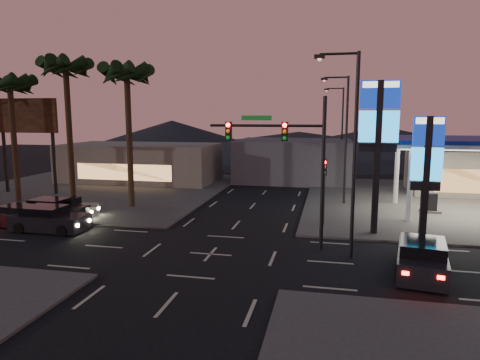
% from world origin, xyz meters
% --- Properties ---
extents(ground, '(140.00, 140.00, 0.00)m').
position_xyz_m(ground, '(0.00, 0.00, 0.00)').
color(ground, black).
rests_on(ground, ground).
extents(corner_lot_ne, '(24.00, 24.00, 0.12)m').
position_xyz_m(corner_lot_ne, '(16.00, 16.00, 0.06)').
color(corner_lot_ne, '#47443F').
rests_on(corner_lot_ne, ground).
extents(corner_lot_nw, '(24.00, 24.00, 0.12)m').
position_xyz_m(corner_lot_nw, '(-16.00, 16.00, 0.06)').
color(corner_lot_nw, '#47443F').
rests_on(corner_lot_nw, ground).
extents(convenience_store, '(10.00, 6.00, 4.00)m').
position_xyz_m(convenience_store, '(18.00, 21.00, 2.00)').
color(convenience_store, '#726B5B').
rests_on(convenience_store, ground).
extents(pylon_sign_tall, '(2.20, 0.35, 9.00)m').
position_xyz_m(pylon_sign_tall, '(8.50, 5.50, 6.39)').
color(pylon_sign_tall, black).
rests_on(pylon_sign_tall, ground).
extents(pylon_sign_short, '(1.60, 0.35, 7.00)m').
position_xyz_m(pylon_sign_short, '(11.00, 4.50, 4.66)').
color(pylon_sign_short, black).
rests_on(pylon_sign_short, ground).
extents(traffic_signal_mast, '(6.10, 0.39, 8.00)m').
position_xyz_m(traffic_signal_mast, '(3.76, 1.99, 5.23)').
color(traffic_signal_mast, black).
rests_on(traffic_signal_mast, ground).
extents(pedestal_signal, '(0.32, 0.39, 4.30)m').
position_xyz_m(pedestal_signal, '(5.50, 6.98, 2.92)').
color(pedestal_signal, black).
rests_on(pedestal_signal, ground).
extents(streetlight_near, '(2.14, 0.25, 10.00)m').
position_xyz_m(streetlight_near, '(6.79, 1.00, 5.72)').
color(streetlight_near, black).
rests_on(streetlight_near, ground).
extents(streetlight_mid, '(2.14, 0.25, 10.00)m').
position_xyz_m(streetlight_mid, '(6.79, 14.00, 5.72)').
color(streetlight_mid, black).
rests_on(streetlight_mid, ground).
extents(streetlight_far, '(2.14, 0.25, 10.00)m').
position_xyz_m(streetlight_far, '(6.79, 28.00, 5.72)').
color(streetlight_far, black).
rests_on(streetlight_far, ground).
extents(palm_a, '(4.41, 4.41, 10.86)m').
position_xyz_m(palm_a, '(-9.00, 9.50, 9.43)').
color(palm_a, black).
rests_on(palm_a, ground).
extents(palm_b, '(4.41, 4.41, 11.46)m').
position_xyz_m(palm_b, '(-14.00, 9.50, 9.97)').
color(palm_b, black).
rests_on(palm_b, ground).
extents(palm_c, '(4.41, 4.41, 10.26)m').
position_xyz_m(palm_c, '(-19.00, 9.50, 8.88)').
color(palm_c, black).
rests_on(palm_c, ground).
extents(billboard, '(6.00, 0.30, 8.50)m').
position_xyz_m(billboard, '(-20.50, 13.00, 6.33)').
color(billboard, black).
rests_on(billboard, ground).
extents(building_far_west, '(16.00, 8.00, 4.00)m').
position_xyz_m(building_far_west, '(-14.00, 22.00, 2.00)').
color(building_far_west, '#726B5B').
rests_on(building_far_west, ground).
extents(building_far_mid, '(12.00, 9.00, 4.40)m').
position_xyz_m(building_far_mid, '(2.00, 26.00, 2.20)').
color(building_far_mid, '#4C4C51').
rests_on(building_far_mid, ground).
extents(hill_left, '(40.00, 40.00, 6.00)m').
position_xyz_m(hill_left, '(-25.00, 60.00, 3.00)').
color(hill_left, black).
rests_on(hill_left, ground).
extents(hill_right, '(50.00, 50.00, 5.00)m').
position_xyz_m(hill_right, '(15.00, 60.00, 2.50)').
color(hill_right, black).
rests_on(hill_right, ground).
extents(hill_center, '(60.00, 60.00, 4.00)m').
position_xyz_m(hill_center, '(0.00, 60.00, 2.00)').
color(hill_center, black).
rests_on(hill_center, ground).
extents(car_lane_a_front, '(4.74, 2.05, 1.53)m').
position_xyz_m(car_lane_a_front, '(-10.91, 2.23, 0.71)').
color(car_lane_a_front, black).
rests_on(car_lane_a_front, ground).
extents(car_lane_a_mid, '(4.37, 2.20, 1.38)m').
position_xyz_m(car_lane_a_mid, '(-13.23, 2.79, 0.64)').
color(car_lane_a_mid, black).
rests_on(car_lane_a_mid, ground).
extents(car_lane_b_front, '(4.36, 2.20, 1.38)m').
position_xyz_m(car_lane_b_front, '(-11.98, 5.48, 0.64)').
color(car_lane_b_front, slate).
rests_on(car_lane_b_front, ground).
extents(car_lane_b_mid, '(4.64, 2.13, 1.48)m').
position_xyz_m(car_lane_b_mid, '(-12.33, 4.63, 0.69)').
color(car_lane_b_mid, black).
rests_on(car_lane_b_mid, ground).
extents(suv_station, '(2.78, 5.04, 1.60)m').
position_xyz_m(suv_station, '(9.99, -0.66, 0.74)').
color(suv_station, black).
rests_on(suv_station, ground).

